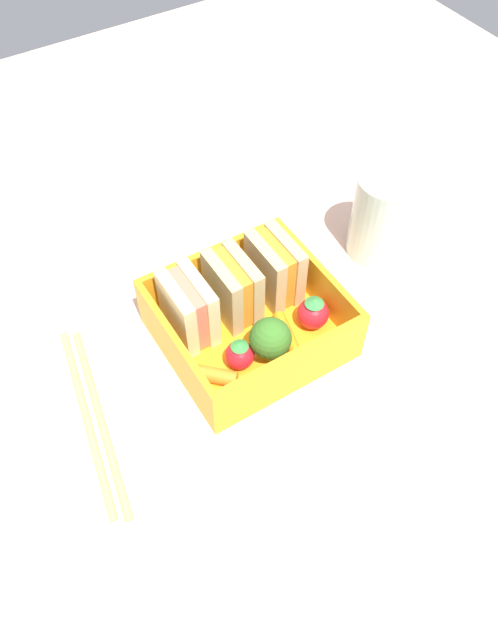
% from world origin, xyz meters
% --- Properties ---
extents(ground_plane, '(1.20, 1.20, 0.02)m').
position_xyz_m(ground_plane, '(0.00, 0.00, -0.01)').
color(ground_plane, beige).
extents(bento_tray, '(0.16, 0.14, 0.01)m').
position_xyz_m(bento_tray, '(0.00, 0.00, 0.01)').
color(bento_tray, orange).
rests_on(bento_tray, ground_plane).
extents(bento_rim, '(0.16, 0.14, 0.05)m').
position_xyz_m(bento_rim, '(0.00, 0.00, 0.04)').
color(bento_rim, orange).
rests_on(bento_rim, bento_tray).
extents(sandwich_left, '(0.03, 0.06, 0.06)m').
position_xyz_m(sandwich_left, '(-0.05, 0.03, 0.04)').
color(sandwich_left, beige).
rests_on(sandwich_left, bento_tray).
extents(sandwich_center_left, '(0.03, 0.06, 0.06)m').
position_xyz_m(sandwich_center_left, '(0.00, 0.03, 0.04)').
color(sandwich_center_left, tan).
rests_on(sandwich_center_left, bento_tray).
extents(sandwich_center, '(0.03, 0.06, 0.06)m').
position_xyz_m(sandwich_center, '(0.05, 0.03, 0.04)').
color(sandwich_center, tan).
rests_on(sandwich_center, bento_tray).
extents(carrot_stick_left, '(0.04, 0.04, 0.01)m').
position_xyz_m(carrot_stick_left, '(-0.06, -0.03, 0.02)').
color(carrot_stick_left, orange).
rests_on(carrot_stick_left, bento_tray).
extents(strawberry_left, '(0.03, 0.03, 0.03)m').
position_xyz_m(strawberry_left, '(-0.03, -0.03, 0.03)').
color(strawberry_left, red).
rests_on(strawberry_left, bento_tray).
extents(broccoli_floret, '(0.04, 0.04, 0.05)m').
position_xyz_m(broccoli_floret, '(0.00, -0.04, 0.04)').
color(broccoli_floret, '#94D267').
rests_on(broccoli_floret, bento_tray).
extents(carrot_stick_far_left, '(0.02, 0.05, 0.01)m').
position_xyz_m(carrot_stick_far_left, '(0.02, -0.03, 0.02)').
color(carrot_stick_far_left, orange).
rests_on(carrot_stick_far_left, bento_tray).
extents(strawberry_far_left, '(0.03, 0.03, 0.04)m').
position_xyz_m(strawberry_far_left, '(0.05, -0.02, 0.03)').
color(strawberry_far_left, red).
rests_on(strawberry_far_left, bento_tray).
extents(chopstick_pair, '(0.05, 0.19, 0.01)m').
position_xyz_m(chopstick_pair, '(-0.16, -0.01, 0.00)').
color(chopstick_pair, tan).
rests_on(chopstick_pair, ground_plane).
extents(drinking_glass, '(0.06, 0.06, 0.09)m').
position_xyz_m(drinking_glass, '(0.17, 0.03, 0.05)').
color(drinking_glass, silver).
rests_on(drinking_glass, ground_plane).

